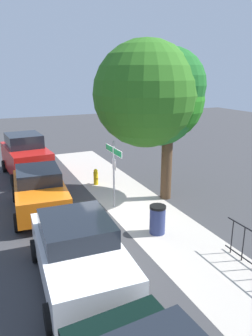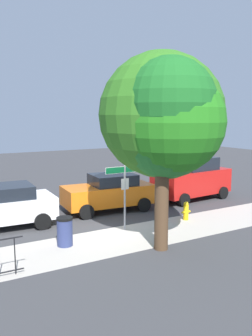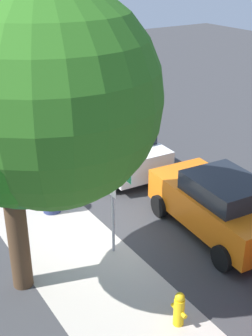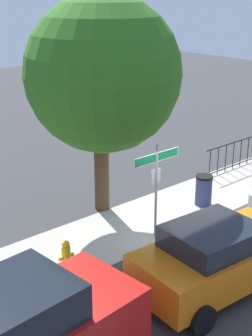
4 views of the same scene
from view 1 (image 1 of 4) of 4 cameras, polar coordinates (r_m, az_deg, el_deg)
ground_plane at (r=12.33m, az=-3.02°, el=-8.07°), size 60.00×60.00×0.00m
sidewalk_strip at (r=11.23m, az=7.08°, el=-10.78°), size 24.00×2.60×0.00m
street_sign at (r=12.25m, az=-2.22°, el=1.13°), size 1.62×0.07×2.67m
shade_tree at (r=13.06m, az=5.29°, el=12.65°), size 4.23×4.53×6.47m
car_red at (r=17.10m, az=-17.52°, el=2.07°), size 4.21×2.33×2.19m
car_orange at (r=12.59m, az=-15.25°, el=-3.91°), size 4.17×2.26×1.68m
car_white at (r=8.34m, az=-8.49°, el=-14.56°), size 4.21×2.30×1.66m
fire_hydrant at (r=15.30m, az=-5.44°, el=-1.59°), size 0.42×0.22×0.78m
trash_bin at (r=10.73m, az=5.66°, el=-9.16°), size 0.55×0.55×0.98m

